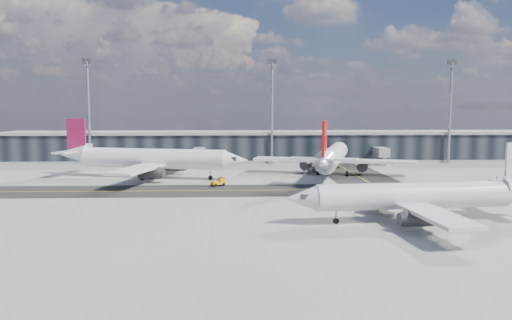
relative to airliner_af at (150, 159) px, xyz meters
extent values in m
plane|color=gray|center=(29.04, -21.44, -4.35)|extent=(300.00, 300.00, 0.00)
cube|color=black|center=(29.04, -17.44, -4.34)|extent=(180.00, 14.00, 0.02)
cube|color=black|center=(47.04, 13.56, -4.34)|extent=(14.00, 50.00, 0.02)
cube|color=yellow|center=(29.04, -17.44, -4.32)|extent=(180.00, 0.25, 0.01)
cube|color=yellow|center=(47.04, 13.56, -4.32)|extent=(0.25, 50.00, 0.01)
cube|color=black|center=(29.04, 33.56, -0.35)|extent=(150.00, 12.00, 8.00)
cube|color=gray|center=(29.04, 33.56, 4.05)|extent=(152.00, 13.00, 0.80)
cube|color=gray|center=(29.04, 33.56, -3.95)|extent=(150.00, 12.20, 0.80)
cube|color=gray|center=(9.04, 25.56, -0.85)|extent=(3.00, 10.00, 2.40)
cylinder|color=gray|center=(9.04, 20.56, -3.15)|extent=(0.60, 0.60, 2.40)
cube|color=gray|center=(59.04, 25.56, -0.85)|extent=(3.00, 10.00, 2.40)
cylinder|color=gray|center=(59.04, 20.56, -3.15)|extent=(0.60, 0.60, 2.40)
cylinder|color=gray|center=(-20.96, 26.56, 9.65)|extent=(0.70, 0.70, 28.00)
cube|color=#2D2D30|center=(-20.96, 26.56, 23.85)|extent=(2.50, 0.50, 1.40)
cylinder|color=gray|center=(29.04, 26.56, 9.65)|extent=(0.70, 0.70, 28.00)
cube|color=#2D2D30|center=(29.04, 26.56, 23.85)|extent=(2.50, 0.50, 1.40)
cylinder|color=gray|center=(79.04, 26.56, 9.65)|extent=(0.70, 0.70, 28.00)
cube|color=#2D2D30|center=(79.04, 26.56, 23.85)|extent=(2.50, 0.50, 1.40)
cylinder|color=white|center=(0.65, -0.17, 0.08)|extent=(33.26, 12.65, 4.43)
cone|color=white|center=(18.86, -4.91, 0.08)|extent=(6.47, 5.68, 4.43)
cone|color=white|center=(-18.10, 4.71, 0.74)|extent=(7.54, 5.96, 4.43)
cube|color=white|center=(1.72, -0.45, -1.03)|extent=(14.83, 37.82, 0.55)
cylinder|color=#2D2D30|center=(4.46, 5.70, -2.25)|extent=(5.14, 3.63, 2.55)
cylinder|color=#2D2D30|center=(1.12, -7.15, -2.25)|extent=(5.14, 3.63, 2.55)
cube|color=silver|center=(4.46, 5.70, -1.36)|extent=(2.25, 0.99, 0.89)
cube|color=silver|center=(1.12, -7.15, -1.36)|extent=(2.25, 0.99, 0.89)
cube|color=maroon|center=(-17.56, 4.57, 5.39)|extent=(4.63, 1.65, 6.86)
cube|color=white|center=(-18.10, 4.71, 1.40)|extent=(6.34, 13.64, 0.39)
cube|color=#2D2D30|center=(18.33, -4.77, 0.52)|extent=(2.76, 2.91, 0.77)
cylinder|color=gray|center=(13.51, -3.51, -3.02)|extent=(0.32, 0.32, 2.21)
cylinder|color=black|center=(13.51, -3.51, -3.85)|extent=(1.06, 0.63, 1.00)
cylinder|color=black|center=(0.41, 3.32, -3.74)|extent=(1.32, 0.84, 1.22)
cylinder|color=black|center=(-1.26, -3.10, -3.74)|extent=(1.32, 0.84, 1.22)
cylinder|color=white|center=(41.70, 3.36, 0.08)|extent=(13.60, 33.15, 4.43)
cone|color=white|center=(47.00, 21.44, 0.08)|extent=(5.81, 6.56, 4.43)
cone|color=white|center=(36.25, -15.25, 0.75)|extent=(6.12, 7.63, 4.43)
cube|color=white|center=(42.01, 4.42, -1.03)|extent=(37.71, 15.92, 0.55)
cylinder|color=#2D2D30|center=(35.95, 7.36, -2.25)|extent=(3.75, 5.18, 2.55)
cylinder|color=#2D2D30|center=(48.71, 3.62, -2.25)|extent=(3.75, 5.18, 2.55)
cube|color=silver|center=(35.95, 7.36, -1.36)|extent=(1.05, 2.25, 0.89)
cube|color=silver|center=(48.71, 3.62, -1.36)|extent=(1.05, 2.25, 0.89)
cube|color=red|center=(36.40, -14.72, 5.40)|extent=(1.79, 4.61, 6.87)
cube|color=white|center=(36.25, -15.25, 1.41)|extent=(13.63, 6.72, 0.39)
cube|color=#2D2D30|center=(46.85, 20.91, 0.52)|extent=(2.96, 2.81, 0.78)
cylinder|color=gray|center=(45.44, 16.12, -3.02)|extent=(0.33, 0.33, 2.22)
cylinder|color=black|center=(45.44, 16.12, -3.85)|extent=(0.65, 1.07, 1.00)
cylinder|color=black|center=(38.20, 3.23, -3.74)|extent=(0.87, 1.33, 1.22)
cylinder|color=black|center=(44.58, 1.36, -3.74)|extent=(0.87, 1.33, 1.22)
cylinder|color=silver|center=(43.58, -44.31, -0.70)|extent=(27.60, 6.22, 3.65)
cone|color=silver|center=(28.14, -45.78, -0.70)|extent=(4.89, 4.07, 3.65)
cube|color=silver|center=(42.67, -44.40, -1.61)|extent=(7.47, 31.32, 0.46)
cylinder|color=#2D2D30|center=(42.28, -49.94, -2.62)|extent=(4.01, 2.45, 2.10)
cylinder|color=#2D2D30|center=(41.25, -39.03, -2.62)|extent=(4.01, 2.45, 2.10)
cube|color=silver|center=(42.28, -49.94, -1.89)|extent=(1.85, 0.54, 0.73)
cube|color=silver|center=(41.25, -39.03, -1.89)|extent=(1.85, 0.54, 0.73)
cube|color=#2D2D30|center=(28.59, -45.73, -0.34)|extent=(2.01, 2.17, 0.64)
cylinder|color=gray|center=(32.68, -45.35, -3.26)|extent=(0.24, 0.24, 1.83)
cylinder|color=black|center=(32.68, -45.35, -3.94)|extent=(0.85, 0.40, 0.82)
cylinder|color=black|center=(44.75, -46.95, -3.85)|extent=(1.04, 0.55, 1.00)
cylinder|color=black|center=(44.23, -41.50, -3.85)|extent=(1.04, 0.55, 1.00)
cube|color=#FFAE0D|center=(15.46, -12.00, -3.67)|extent=(3.01, 2.53, 0.64)
cube|color=#FFAE0D|center=(16.17, -11.57, -3.07)|extent=(1.48, 1.54, 0.82)
cube|color=black|center=(16.17, -11.57, -2.75)|extent=(1.38, 1.45, 0.23)
cylinder|color=black|center=(15.93, -11.02, -4.03)|extent=(0.67, 0.53, 0.64)
cylinder|color=black|center=(16.56, -12.03, -4.03)|extent=(0.67, 0.53, 0.64)
cylinder|color=black|center=(14.37, -11.98, -4.03)|extent=(0.67, 0.53, 0.64)
cylinder|color=black|center=(15.00, -12.99, -4.03)|extent=(0.67, 0.53, 0.64)
imported|color=white|center=(38.75, 11.11, -3.59)|extent=(3.60, 5.90, 1.53)
camera|label=1|loc=(19.21, -111.29, 11.49)|focal=35.00mm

